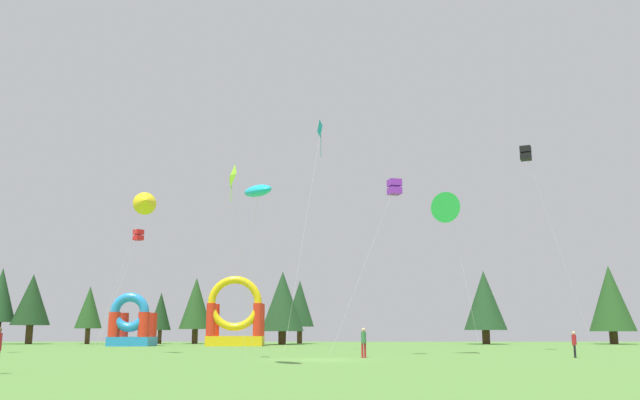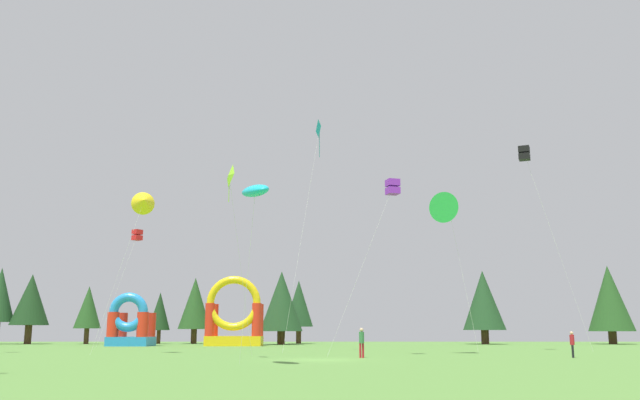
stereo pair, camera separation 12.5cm
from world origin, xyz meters
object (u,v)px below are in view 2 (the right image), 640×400
Objects in this scene: kite_red_box at (139,235)px; kite_lime_diamond at (230,178)px; inflatable_orange_dome at (236,320)px; person_near_camera at (363,340)px; kite_purple_box at (394,187)px; kite_teal_diamond at (322,131)px; person_left_edge at (574,342)px; kite_green_delta at (450,209)px; kite_yellow_delta at (145,202)px; kite_black_box at (526,153)px; kite_cyan_parafoil at (257,191)px; inflatable_red_slide at (132,327)px.

kite_red_box is 1.06× the size of kite_lime_diamond.
kite_lime_diamond is 1.56× the size of inflatable_orange_dome.
kite_purple_box is at bearing -136.59° from person_near_camera.
kite_teal_diamond reaches higher than person_left_edge.
kite_green_delta is 22.28m from kite_yellow_delta.
kite_black_box is (7.90, 6.85, 5.96)m from kite_green_delta.
kite_teal_diamond is at bearing 145.59° from kite_green_delta.
kite_lime_diamond is at bearing -151.78° from kite_purple_box.
kite_yellow_delta is at bearing 171.08° from kite_purple_box.
kite_green_delta is at bearing -52.48° from inflatable_orange_dome.
kite_cyan_parafoil is at bearing -129.89° from kite_green_delta.
kite_yellow_delta is 1.61× the size of inflatable_orange_dome.
kite_yellow_delta is at bearing -91.46° from person_left_edge.
kite_green_delta is 0.61× the size of kite_teal_diamond.
kite_cyan_parafoil is 0.80× the size of kite_lime_diamond.
kite_yellow_delta reaches higher than inflatable_orange_dome.
inflatable_red_slide reaches higher than person_left_edge.
kite_teal_diamond reaches higher than kite_purple_box.
kite_purple_box is 0.99× the size of kite_red_box.
person_near_camera is at bearing -138.08° from kite_black_box.
kite_yellow_delta is (-12.92, -6.32, -7.29)m from kite_teal_diamond.
kite_teal_diamond reaches higher than kite_red_box.
kite_cyan_parafoil is 15.15m from kite_purple_box.
inflatable_orange_dome is 10.86m from inflatable_red_slide.
kite_black_box is 43.26m from inflatable_red_slide.
kite_cyan_parafoil is 0.54× the size of kite_black_box.
kite_red_box is 1.65× the size of inflatable_orange_dome.
kite_teal_diamond reaches higher than kite_lime_diamond.
inflatable_red_slide is at bearing -177.91° from inflatable_orange_dome.
kite_cyan_parafoil is 0.48× the size of kite_teal_diamond.
kite_black_box is (17.26, 0.44, -1.85)m from kite_teal_diamond.
kite_teal_diamond is 17.36m from kite_black_box.
kite_cyan_parafoil is 21.96m from person_left_edge.
kite_green_delta is at bearing -149.40° from person_near_camera.
kite_green_delta is 2.09× the size of inflatable_red_slide.
kite_red_box is 37.14m from person_near_camera.
kite_cyan_parafoil is at bearing -53.40° from person_left_edge.
inflatable_red_slide is (-0.69, 1.81, -9.46)m from kite_red_box.
kite_cyan_parafoil is 0.76× the size of kite_red_box.
kite_cyan_parafoil is 1.25× the size of inflatable_orange_dome.
kite_lime_diamond is at bearing -65.86° from inflatable_red_slide.
kite_teal_diamond is (3.27, 21.51, 9.65)m from kite_cyan_parafoil.
kite_black_box reaches higher than inflatable_orange_dome.
kite_cyan_parafoil is at bearing -57.57° from kite_yellow_delta.
kite_lime_diamond is 33.64m from inflatable_orange_dome.
kite_purple_box is 6.66× the size of person_near_camera.
kite_purple_box is 11.20m from person_near_camera.
person_left_edge is at bearing -98.26° from kite_black_box.
person_left_edge is (-1.90, -13.11, -15.36)m from kite_black_box.
kite_purple_box is at bearing -142.02° from kite_black_box.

